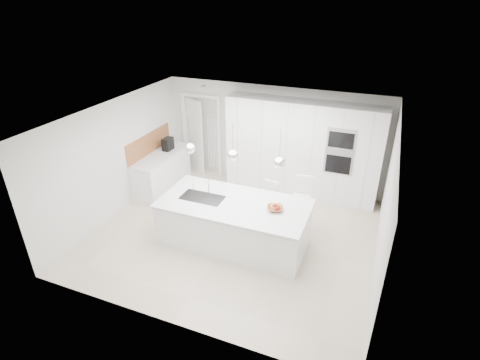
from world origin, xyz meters
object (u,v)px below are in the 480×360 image
at_px(island_base, 233,225).
at_px(bar_stool_right, 301,205).
at_px(fruit_bowl, 275,208).
at_px(espresso_machine, 168,144).
at_px(bar_stool_left, 269,205).

height_order(island_base, bar_stool_right, bar_stool_right).
bearing_deg(bar_stool_right, fruit_bowl, -117.32).
height_order(island_base, espresso_machine, espresso_machine).
bearing_deg(espresso_machine, bar_stool_left, -16.66).
distance_m(island_base, bar_stool_right, 1.47).
relative_size(island_base, bar_stool_right, 2.39).
distance_m(fruit_bowl, bar_stool_left, 0.94).
bearing_deg(bar_stool_left, espresso_machine, 164.59).
relative_size(fruit_bowl, bar_stool_left, 0.30).
relative_size(espresso_machine, bar_stool_left, 0.31).
xyz_separation_m(fruit_bowl, bar_stool_right, (0.29, 0.89, -0.35)).
height_order(espresso_machine, bar_stool_left, espresso_machine).
relative_size(fruit_bowl, espresso_machine, 0.95).
height_order(island_base, fruit_bowl, fruit_bowl).
bearing_deg(bar_stool_right, island_base, -147.68).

